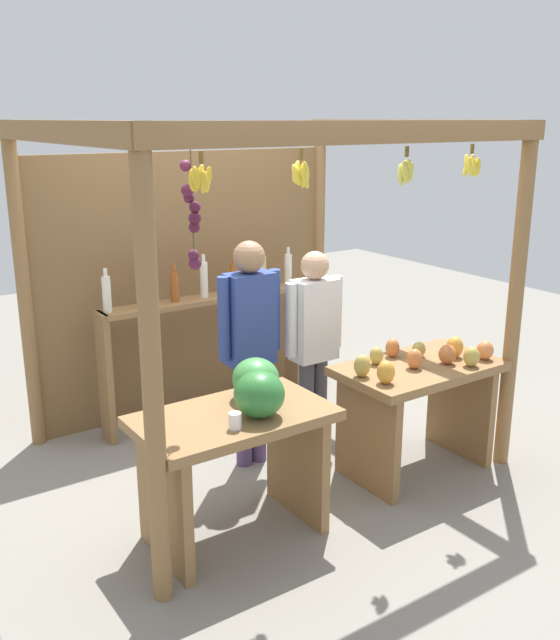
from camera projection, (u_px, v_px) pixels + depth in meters
ground_plane at (263, 451)px, 5.18m from camera, size 12.00×12.00×0.00m
market_stall at (227, 254)px, 5.15m from camera, size 2.75×2.27×2.34m
fruit_counter_left at (241, 432)px, 3.99m from camera, size 1.10×0.64×1.03m
fruit_counter_right at (418, 391)px, 4.76m from camera, size 1.10×0.64×0.92m
bottle_shelf_unit at (207, 322)px, 5.60m from camera, size 1.76×0.22×1.34m
vendor_man at (250, 334)px, 4.76m from camera, size 0.48×0.21×1.58m
vendor_woman at (314, 335)px, 5.02m from camera, size 0.48×0.20×1.47m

